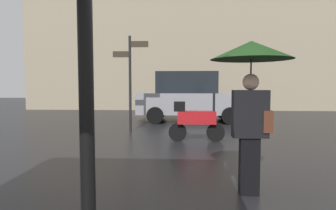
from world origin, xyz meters
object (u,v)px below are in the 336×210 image
Objects in this scene: pedestrian_with_umbrella at (251,72)px; parked_scooter at (195,120)px; parked_car_left at (190,97)px; street_signpost at (130,74)px.

pedestrian_with_umbrella is 3.74m from parked_scooter.
parked_scooter is (-0.58, 3.55, -1.03)m from pedestrian_with_umbrella.
street_signpost reaches higher than parked_car_left.
pedestrian_with_umbrella is 0.68× the size of street_signpost.
pedestrian_with_umbrella is 1.39× the size of parked_scooter.
parked_scooter is 0.49× the size of street_signpost.
parked_car_left reaches higher than parked_scooter.
parked_car_left is at bearing 71.62° from pedestrian_with_umbrella.
parked_car_left is 3.41m from street_signpost.
pedestrian_with_umbrella is at bearing -65.37° from parked_scooter.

